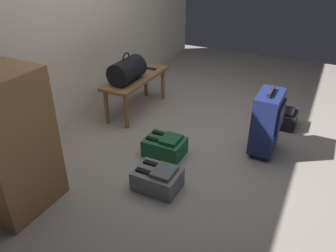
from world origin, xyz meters
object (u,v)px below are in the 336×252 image
Objects in this scene: duffel_bag_black at (127,70)px; cell_phone at (151,69)px; suitcase_upright_navy at (267,121)px; backpack_green at (165,146)px; bench at (136,82)px; backpack_dark at (279,117)px; backpack_grey at (158,179)px; side_cabinet at (9,144)px.

cell_phone is (0.48, -0.03, -0.13)m from duffel_bag_black.
backpack_green is at bearing 120.17° from suitcase_upright_navy.
duffel_bag_black reaches higher than suitcase_upright_navy.
bench is at bearing 174.34° from cell_phone.
backpack_dark is (0.57, -1.63, -0.48)m from duffel_bag_black.
backpack_dark is (1.12, -0.88, 0.00)m from backpack_green.
backpack_grey is at bearing -159.82° from backpack_green.
bench is at bearing 1.81° from side_cabinet.
cell_phone is 1.66m from suitcase_upright_navy.
suitcase_upright_navy is at bearing -59.83° from backpack_green.
backpack_green is (-0.72, -0.76, -0.28)m from bench.
cell_phone is at bearing 0.75° from side_cabinet.
side_cabinet is at bearing 148.17° from backpack_green.
duffel_bag_black is 1.47m from backpack_grey.
cell_phone is at bearing -3.59° from duffel_bag_black.
suitcase_upright_navy reaches higher than backpack_grey.
suitcase_upright_navy is at bearing 176.74° from backpack_dark.
backpack_green is 1.40m from side_cabinet.
bench is at bearing 81.68° from suitcase_upright_navy.
cell_phone is 0.38× the size of backpack_dark.
duffel_bag_black reaches higher than backpack_green.
backpack_dark is (0.63, -0.04, -0.25)m from suitcase_upright_navy.
duffel_bag_black is at bearing 109.27° from backpack_dark.
cell_phone is 0.22× the size of suitcase_upright_navy.
side_cabinet is at bearing -178.19° from bench.
suitcase_upright_navy is at bearing -43.68° from side_cabinet.
backpack_grey is 0.51m from backpack_green.
backpack_green is at bearing -31.83° from side_cabinet.
suitcase_upright_navy is 1.74× the size of backpack_grey.
suitcase_upright_navy is (-0.54, -1.57, -0.10)m from cell_phone.
backpack_dark is at bearing -86.86° from cell_phone.
duffel_bag_black is at bearing 42.24° from backpack_grey.
cell_phone reaches higher than backpack_dark.
side_cabinet is at bearing -177.99° from duffel_bag_black.
cell_phone is 0.38× the size of backpack_green.
cell_phone is at bearing 35.15° from backpack_green.
suitcase_upright_navy reaches higher than backpack_green.
bench reaches higher than backpack_green.
backpack_grey and backpack_green have the same top height.
duffel_bag_black is at bearing 180.00° from bench.
side_cabinet is (-1.85, -0.06, 0.18)m from bench.
cell_phone is at bearing 71.01° from suitcase_upright_navy.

